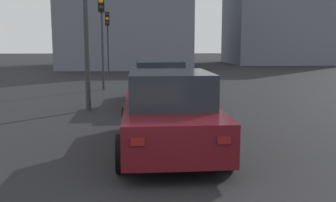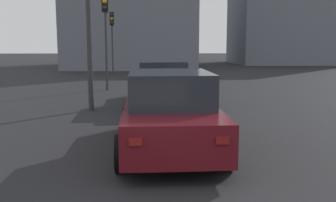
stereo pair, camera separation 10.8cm
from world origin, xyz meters
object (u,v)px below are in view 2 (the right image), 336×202
object	(u,v)px
car_maroon_second	(169,113)
traffic_light_near_left	(112,30)
car_grey_lead	(161,83)
traffic_light_near_right	(105,20)

from	to	relation	value
car_maroon_second	traffic_light_near_left	xyz separation A→B (m)	(18.88, 2.94, 2.26)
car_maroon_second	traffic_light_near_left	size ratio (longest dim) A/B	1.04
car_maroon_second	traffic_light_near_left	bearing A→B (deg)	7.66
car_grey_lead	traffic_light_near_right	world-z (taller)	traffic_light_near_right
traffic_light_near_right	car_grey_lead	bearing A→B (deg)	29.87
car_grey_lead	traffic_light_near_left	distance (m)	13.62
car_grey_lead	car_maroon_second	bearing A→B (deg)	177.64
car_grey_lead	traffic_light_near_right	xyz separation A→B (m)	(4.23, 2.36, 2.40)
car_grey_lead	traffic_light_near_left	xyz separation A→B (m)	(13.10, 2.95, 2.28)
car_maroon_second	traffic_light_near_left	world-z (taller)	traffic_light_near_left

